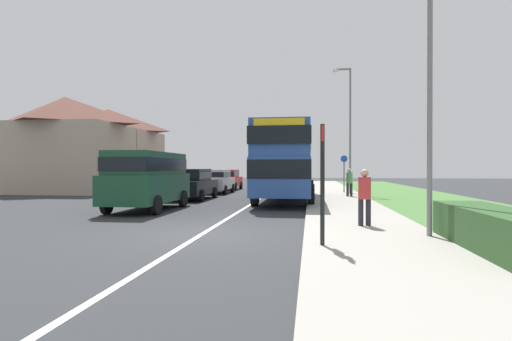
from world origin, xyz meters
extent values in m
plane|color=#2D3033|center=(0.00, 0.00, 0.00)|extent=(120.00, 120.00, 0.00)
cube|color=silver|center=(0.00, 8.00, 0.00)|extent=(0.14, 60.00, 0.01)
cube|color=#9E998E|center=(4.20, 6.00, 0.06)|extent=(3.20, 68.00, 0.12)
cube|color=#477538|center=(8.50, 6.00, 0.04)|extent=(6.00, 68.00, 0.08)
cube|color=#2D5128|center=(6.30, -1.71, 0.45)|extent=(1.10, 4.16, 0.90)
cube|color=#284C93|center=(1.54, 10.67, 1.32)|extent=(2.50, 9.98, 1.65)
cube|color=#284C93|center=(1.54, 10.67, 2.92)|extent=(2.45, 9.78, 1.55)
cube|color=black|center=(1.54, 10.67, 1.65)|extent=(2.52, 10.03, 0.76)
cube|color=black|center=(1.54, 10.67, 3.00)|extent=(2.52, 10.03, 0.72)
cube|color=gold|center=(1.54, 5.73, 3.42)|extent=(2.00, 0.08, 0.44)
cylinder|color=black|center=(0.29, 13.76, 0.50)|extent=(0.30, 1.00, 1.00)
cylinder|color=black|center=(2.79, 13.76, 0.50)|extent=(0.30, 1.00, 1.00)
cylinder|color=black|center=(0.29, 7.92, 0.50)|extent=(0.30, 1.00, 1.00)
cylinder|color=black|center=(2.79, 7.92, 0.50)|extent=(0.30, 1.00, 1.00)
cube|color=#19472D|center=(-3.70, 5.45, 0.90)|extent=(1.95, 4.95, 1.08)
cube|color=#19472D|center=(-3.70, 5.45, 1.88)|extent=(1.72, 4.55, 0.88)
cube|color=black|center=(-3.70, 5.45, 1.84)|extent=(1.75, 4.60, 0.49)
cylinder|color=black|center=(-4.66, 6.99, 0.36)|extent=(0.20, 0.72, 0.72)
cylinder|color=black|center=(-2.75, 6.99, 0.36)|extent=(0.20, 0.72, 0.72)
cylinder|color=black|center=(-4.66, 3.92, 0.36)|extent=(0.20, 0.72, 0.72)
cylinder|color=black|center=(-2.75, 3.92, 0.36)|extent=(0.20, 0.72, 0.72)
cube|color=black|center=(-3.55, 11.13, 0.67)|extent=(1.80, 4.52, 0.74)
cube|color=black|center=(-3.55, 10.90, 1.34)|extent=(1.58, 2.49, 0.61)
cube|color=black|center=(-3.55, 10.90, 1.31)|extent=(1.62, 2.51, 0.34)
cylinder|color=black|center=(-4.43, 12.53, 0.30)|extent=(0.20, 0.60, 0.60)
cylinder|color=black|center=(-2.67, 12.53, 0.30)|extent=(0.20, 0.60, 0.60)
cylinder|color=black|center=(-4.43, 9.72, 0.30)|extent=(0.20, 0.60, 0.60)
cylinder|color=black|center=(-2.67, 9.72, 0.30)|extent=(0.20, 0.60, 0.60)
cube|color=#B7B7BC|center=(-3.52, 16.44, 0.66)|extent=(1.84, 4.07, 0.71)
cube|color=#B7B7BC|center=(-3.52, 16.23, 1.30)|extent=(1.62, 2.24, 0.58)
cube|color=black|center=(-3.52, 16.23, 1.28)|extent=(1.66, 2.26, 0.33)
cylinder|color=black|center=(-4.42, 17.70, 0.30)|extent=(0.20, 0.60, 0.60)
cylinder|color=black|center=(-2.62, 17.70, 0.30)|extent=(0.20, 0.60, 0.60)
cylinder|color=black|center=(-4.42, 15.17, 0.30)|extent=(0.20, 0.60, 0.60)
cylinder|color=black|center=(-2.62, 15.17, 0.30)|extent=(0.20, 0.60, 0.60)
cube|color=#B21E1E|center=(-3.68, 21.10, 0.65)|extent=(1.72, 3.98, 0.70)
cube|color=#B21E1E|center=(-3.68, 20.91, 1.28)|extent=(1.51, 2.19, 0.57)
cube|color=black|center=(-3.68, 20.91, 1.26)|extent=(1.55, 2.21, 0.32)
cylinder|color=black|center=(-4.52, 22.34, 0.30)|extent=(0.20, 0.60, 0.60)
cylinder|color=black|center=(-2.83, 22.34, 0.30)|extent=(0.20, 0.60, 0.60)
cylinder|color=black|center=(-4.52, 19.87, 0.30)|extent=(0.20, 0.60, 0.60)
cylinder|color=black|center=(-2.83, 19.87, 0.30)|extent=(0.20, 0.60, 0.60)
cylinder|color=#23232D|center=(4.13, 1.28, 0.42)|extent=(0.14, 0.14, 0.85)
cylinder|color=#23232D|center=(4.33, 1.28, 0.42)|extent=(0.14, 0.14, 0.85)
cylinder|color=#BF3333|center=(4.23, 1.28, 1.15)|extent=(0.34, 0.34, 0.60)
sphere|color=tan|center=(4.23, 1.28, 1.56)|extent=(0.22, 0.22, 0.22)
cylinder|color=#23232D|center=(4.82, 13.02, 0.42)|extent=(0.14, 0.14, 0.85)
cylinder|color=#23232D|center=(5.02, 13.02, 0.42)|extent=(0.14, 0.14, 0.85)
cylinder|color=#518C56|center=(4.92, 13.02, 1.15)|extent=(0.34, 0.34, 0.60)
sphere|color=tan|center=(4.92, 13.02, 1.56)|extent=(0.22, 0.22, 0.22)
cylinder|color=black|center=(3.00, -1.68, 1.30)|extent=(0.09, 0.09, 2.60)
cube|color=red|center=(3.00, -1.68, 2.40)|extent=(0.04, 0.44, 0.32)
cube|color=black|center=(3.00, -1.66, 1.55)|extent=(0.06, 0.52, 0.68)
cylinder|color=slate|center=(4.94, 16.87, 1.05)|extent=(0.08, 0.08, 2.10)
cylinder|color=blue|center=(4.94, 16.87, 2.30)|extent=(0.44, 0.03, 0.44)
cylinder|color=slate|center=(5.51, -0.21, 4.20)|extent=(0.12, 0.12, 8.41)
cylinder|color=slate|center=(5.22, 15.74, 3.96)|extent=(0.12, 0.12, 7.91)
cube|color=slate|center=(4.77, 15.74, 7.86)|extent=(0.90, 0.10, 0.10)
cube|color=silver|center=(4.32, 15.74, 7.79)|extent=(0.36, 0.20, 0.14)
cube|color=tan|center=(-14.06, 15.95, 2.35)|extent=(7.77, 5.83, 4.70)
pyramid|color=brown|center=(-14.06, 15.95, 5.66)|extent=(7.77, 5.83, 1.92)
cube|color=tan|center=(-14.06, 21.91, 2.35)|extent=(7.77, 5.83, 4.70)
pyramid|color=brown|center=(-14.06, 21.91, 5.66)|extent=(7.77, 5.83, 1.92)
camera|label=1|loc=(2.75, -10.09, 1.70)|focal=28.49mm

